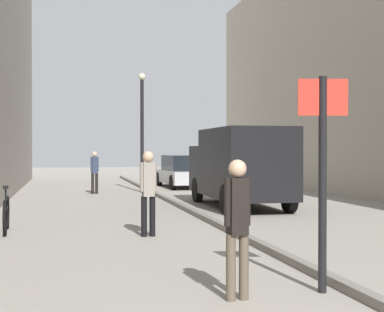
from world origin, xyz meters
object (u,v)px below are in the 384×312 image
at_px(pedestrian_far_crossing, 95,169).
at_px(lamp_post, 142,124).
at_px(pedestrian_mid_block, 148,187).
at_px(bicycle_leaning, 6,214).
at_px(pedestrian_main_foreground, 237,219).
at_px(delivery_van, 240,165).
at_px(street_sign_post, 323,164).
at_px(parked_car, 183,172).

distance_m(pedestrian_far_crossing, lamp_post, 2.62).
xyz_separation_m(pedestrian_mid_block, bicycle_leaning, (-2.80, 1.21, -0.59)).
bearing_deg(pedestrian_main_foreground, pedestrian_far_crossing, 86.17).
bearing_deg(bicycle_leaning, pedestrian_mid_block, -26.21).
relative_size(pedestrian_main_foreground, lamp_post, 0.34).
bearing_deg(bicycle_leaning, delivery_van, 28.29).
xyz_separation_m(pedestrian_main_foreground, street_sign_post, (1.10, 0.11, 0.62)).
relative_size(delivery_van, bicycle_leaning, 2.91).
bearing_deg(pedestrian_far_crossing, delivery_van, -74.68).
bearing_deg(pedestrian_main_foreground, lamp_post, 79.42).
xyz_separation_m(pedestrian_mid_block, street_sign_post, (1.42, -4.78, 0.57)).
height_order(street_sign_post, bicycle_leaning, street_sign_post).
bearing_deg(parked_car, pedestrian_main_foreground, -102.34).
relative_size(street_sign_post, lamp_post, 0.55).
bearing_deg(delivery_van, pedestrian_main_foreground, -107.11).
bearing_deg(lamp_post, parked_car, 48.35).
distance_m(street_sign_post, lamp_post, 16.16).
bearing_deg(pedestrian_main_foreground, delivery_van, 65.54).
bearing_deg(pedestrian_mid_block, pedestrian_far_crossing, 87.56).
bearing_deg(pedestrian_mid_block, bicycle_leaning, 151.65).
xyz_separation_m(street_sign_post, bicycle_leaning, (-4.21, 5.99, -1.16)).
distance_m(delivery_van, parked_car, 8.85).
height_order(pedestrian_far_crossing, parked_car, pedestrian_far_crossing).
height_order(pedestrian_far_crossing, delivery_van, delivery_van).
distance_m(parked_car, bicycle_leaning, 14.16).
bearing_deg(parked_car, delivery_van, -93.26).
relative_size(pedestrian_main_foreground, bicycle_leaning, 0.91).
bearing_deg(pedestrian_mid_block, delivery_van, 50.20).
distance_m(pedestrian_mid_block, delivery_van, 6.09).
height_order(pedestrian_main_foreground, delivery_van, delivery_van).
relative_size(pedestrian_main_foreground, pedestrian_mid_block, 0.95).
distance_m(pedestrian_far_crossing, parked_car, 5.01).
xyz_separation_m(delivery_van, bicycle_leaning, (-6.27, -3.79, -0.87)).
height_order(pedestrian_mid_block, lamp_post, lamp_post).
bearing_deg(lamp_post, street_sign_post, -89.99).
bearing_deg(delivery_van, pedestrian_far_crossing, 124.22).
relative_size(pedestrian_mid_block, street_sign_post, 0.65).
distance_m(pedestrian_main_foreground, parked_car, 19.00).
height_order(street_sign_post, lamp_post, lamp_post).
distance_m(pedestrian_mid_block, parked_car, 14.30).
bearing_deg(pedestrian_far_crossing, lamp_post, -6.85).
distance_m(parked_car, street_sign_post, 18.76).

